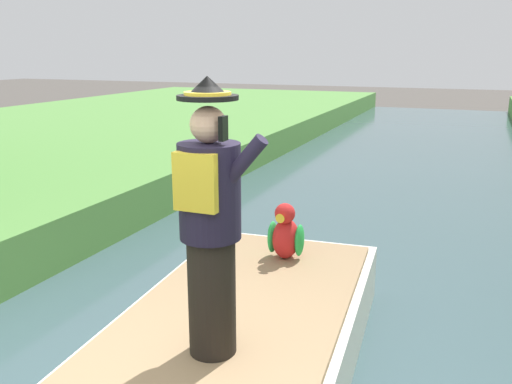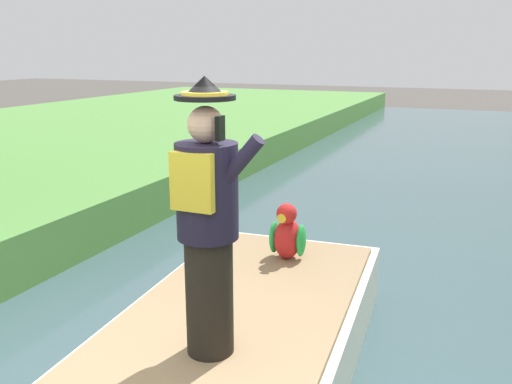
# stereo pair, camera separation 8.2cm
# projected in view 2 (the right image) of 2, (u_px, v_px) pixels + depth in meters

# --- Properties ---
(boat) EXTENTS (2.09, 4.32, 0.61)m
(boat) POSITION_uv_depth(u_px,v_px,m) (230.00, 355.00, 4.29)
(boat) COLOR silver
(boat) RESTS_ON canal_water
(person_pirate) EXTENTS (0.61, 0.42, 1.85)m
(person_pirate) POSITION_uv_depth(u_px,v_px,m) (208.00, 222.00, 3.53)
(person_pirate) COLOR black
(person_pirate) RESTS_ON boat
(parrot_plush) EXTENTS (0.36, 0.35, 0.57)m
(parrot_plush) POSITION_uv_depth(u_px,v_px,m) (287.00, 235.00, 5.38)
(parrot_plush) COLOR red
(parrot_plush) RESTS_ON boat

